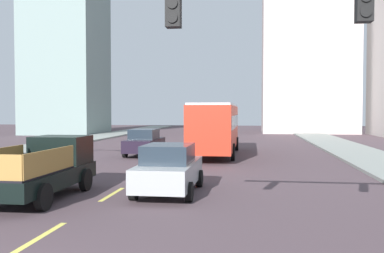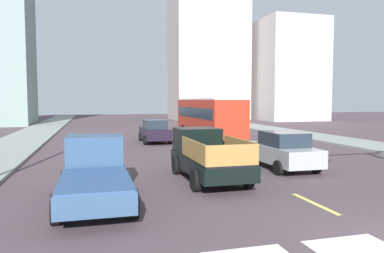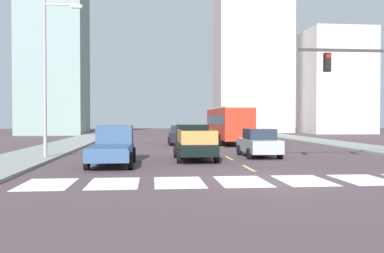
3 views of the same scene
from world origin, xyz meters
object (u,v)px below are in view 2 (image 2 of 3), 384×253
object	(u,v)px
sedan_far	(282,150)
sedan_near_left	(155,131)
pickup_stakebed	(206,155)
city_bus	(208,115)
pickup_dark	(95,172)

from	to	relation	value
sedan_far	sedan_near_left	world-z (taller)	same
sedan_near_left	pickup_stakebed	bearing A→B (deg)	-92.84
pickup_stakebed	sedan_near_left	world-z (taller)	pickup_stakebed
city_bus	pickup_dark	bearing A→B (deg)	-116.52
city_bus	pickup_stakebed	bearing A→B (deg)	-106.00
city_bus	sedan_far	size ratio (longest dim) A/B	2.45
pickup_dark	sedan_near_left	xyz separation A→B (m)	(4.42, 15.48, -0.06)
sedan_near_left	pickup_dark	bearing A→B (deg)	-108.45
city_bus	sedan_near_left	distance (m)	4.75
pickup_stakebed	sedan_far	size ratio (longest dim) A/B	1.18
pickup_dark	sedan_far	size ratio (longest dim) A/B	1.18
sedan_near_left	sedan_far	bearing A→B (deg)	-74.31
sedan_far	sedan_near_left	size ratio (longest dim) A/B	1.00
pickup_dark	city_bus	bearing A→B (deg)	60.32
city_bus	sedan_far	world-z (taller)	city_bus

